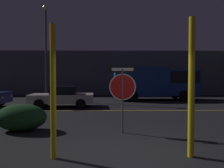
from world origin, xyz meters
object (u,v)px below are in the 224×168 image
Objects in this scene: delivery_truck at (157,81)px; street_lamp at (46,41)px; yellow_pole_right at (191,87)px; hedge_bush_1 at (21,117)px; stop_sign at (123,87)px; passing_car_2 at (63,96)px; yellow_pole_left at (53,92)px.

street_lamp reaches higher than delivery_truck.
yellow_pole_right is 1.85× the size of hedge_bush_1.
yellow_pole_right reaches higher than stop_sign.
passing_car_2 is (0.11, 6.21, 0.19)m from hedge_bush_1.
passing_car_2 reaches higher than hedge_bush_1.
yellow_pole_right reaches higher than yellow_pole_left.
yellow_pole_right reaches higher than passing_car_2.
street_lamp is (-1.94, 9.74, 4.31)m from hedge_bush_1.
delivery_truck is (2.03, 13.09, -0.11)m from yellow_pole_right.
stop_sign is 0.30× the size of street_lamp.
stop_sign is at bearing -61.36° from street_lamp.
yellow_pole_right is 13.25m from delivery_truck.
hedge_bush_1 is at bearing 153.13° from yellow_pole_right.
street_lamp is at bearing 101.26° from hedge_bush_1.
stop_sign is at bearing -20.27° from delivery_truck.
hedge_bush_1 is (-5.06, 2.57, -1.18)m from yellow_pole_right.
yellow_pole_left is 3.24m from yellow_pole_right.
street_lamp is at bearing 119.64° from yellow_pole_right.
yellow_pole_right is at bearing -50.69° from stop_sign.
stop_sign is 0.69× the size of yellow_pole_right.
yellow_pole_right is at bearing -11.07° from delivery_truck.
yellow_pole_left is 9.05m from passing_car_2.
yellow_pole_right is at bearing -155.20° from passing_car_2.
yellow_pole_left reaches higher than delivery_truck.
street_lamp reaches higher than yellow_pole_left.
yellow_pole_right reaches higher than hedge_bush_1.
passing_car_2 is 5.80m from street_lamp.
yellow_pole_left reaches higher than stop_sign.
yellow_pole_left is 0.41× the size of street_lamp.
hedge_bush_1 is at bearing 174.33° from passing_car_2.
passing_car_2 is 0.55× the size of street_lamp.
passing_car_2 is at bearing 100.92° from yellow_pole_left.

